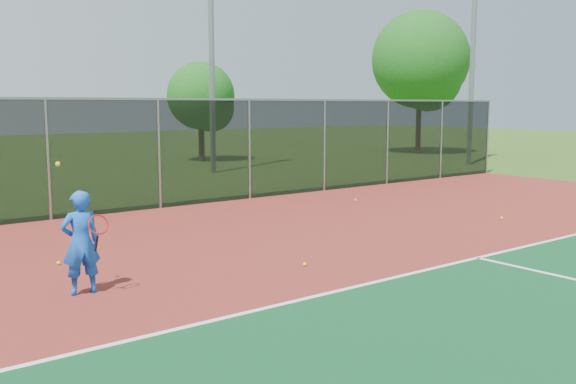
{
  "coord_description": "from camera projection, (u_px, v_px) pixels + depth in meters",
  "views": [
    {
      "loc": [
        -7.95,
        -4.08,
        2.87
      ],
      "look_at": [
        -0.93,
        5.0,
        1.3
      ],
      "focal_mm": 40.0,
      "sensor_mm": 36.0,
      "label": 1
    }
  ],
  "objects": [
    {
      "name": "court_apron",
      "position": [
        453.0,
        290.0,
        9.97
      ],
      "size": [
        30.0,
        20.0,
        0.02
      ],
      "primitive_type": "cube",
      "color": "maroon",
      "rests_on": "ground"
    },
    {
      "name": "fence_back",
      "position": [
        159.0,
        152.0,
        17.59
      ],
      "size": [
        30.0,
        0.06,
        3.03
      ],
      "color": "black",
      "rests_on": "court_apron"
    },
    {
      "name": "tennis_player",
      "position": [
        81.0,
        242.0,
        9.62
      ],
      "size": [
        0.61,
        0.63,
        2.02
      ],
      "color": "blue",
      "rests_on": "court_apron"
    },
    {
      "name": "practice_ball_0",
      "position": [
        356.0,
        200.0,
        19.02
      ],
      "size": [
        0.07,
        0.07,
        0.07
      ],
      "primitive_type": "sphere",
      "color": "#D9F01B",
      "rests_on": "court_apron"
    },
    {
      "name": "practice_ball_1",
      "position": [
        305.0,
        264.0,
        11.37
      ],
      "size": [
        0.07,
        0.07,
        0.07
      ],
      "primitive_type": "sphere",
      "color": "#D9F01B",
      "rests_on": "court_apron"
    },
    {
      "name": "practice_ball_3",
      "position": [
        58.0,
        263.0,
        11.47
      ],
      "size": [
        0.07,
        0.07,
        0.07
      ],
      "primitive_type": "sphere",
      "color": "#D9F01B",
      "rests_on": "court_apron"
    },
    {
      "name": "practice_ball_4",
      "position": [
        502.0,
        218.0,
        16.02
      ],
      "size": [
        0.07,
        0.07,
        0.07
      ],
      "primitive_type": "sphere",
      "color": "#D9F01B",
      "rests_on": "court_apron"
    },
    {
      "name": "floodlight_n",
      "position": [
        211.0,
        15.0,
        26.35
      ],
      "size": [
        0.9,
        0.4,
        11.55
      ],
      "color": "gray",
      "rests_on": "ground"
    },
    {
      "name": "floodlight_ne",
      "position": [
        474.0,
        25.0,
        29.88
      ],
      "size": [
        0.9,
        0.4,
        11.55
      ],
      "color": "gray",
      "rests_on": "ground"
    },
    {
      "name": "tree_back_mid",
      "position": [
        203.0,
        99.0,
        32.33
      ],
      "size": [
        3.42,
        3.42,
        5.02
      ],
      "color": "#352013",
      "rests_on": "ground"
    },
    {
      "name": "tree_back_right",
      "position": [
        422.0,
        64.0,
        37.08
      ],
      "size": [
        5.63,
        5.63,
        8.27
      ],
      "color": "#352013",
      "rests_on": "ground"
    }
  ]
}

